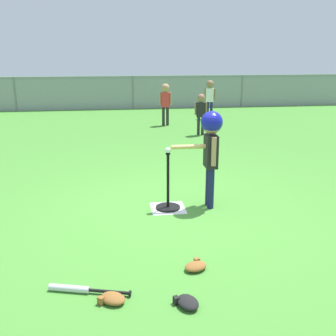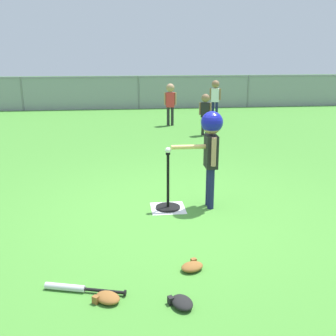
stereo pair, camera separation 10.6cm
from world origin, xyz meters
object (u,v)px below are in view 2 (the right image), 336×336
at_px(baseball_on_tee, 168,150).
at_px(fielder_near_right, 215,94).
at_px(spare_bat_silver, 73,288).
at_px(glove_by_plate, 192,266).
at_px(batter_child, 211,140).
at_px(fielder_deep_right, 170,99).
at_px(fielder_deep_center, 205,109).
at_px(glove_near_bats, 107,298).
at_px(batting_tee, 168,199).
at_px(glove_tossed_aside, 182,302).

bearing_deg(baseball_on_tee, fielder_near_right, 72.04).
xyz_separation_m(spare_bat_silver, glove_by_plate, (1.07, 0.22, 0.01)).
relative_size(batter_child, fielder_deep_right, 1.11).
height_order(batter_child, fielder_deep_right, batter_child).
relative_size(spare_bat_silver, glove_by_plate, 2.64).
distance_m(baseball_on_tee, spare_bat_silver, 2.18).
height_order(batter_child, fielder_deep_center, batter_child).
bearing_deg(fielder_near_right, glove_near_bats, -108.57).
height_order(fielder_deep_center, glove_near_bats, fielder_deep_center).
xyz_separation_m(fielder_deep_right, glove_by_plate, (-0.75, -7.59, -0.70)).
bearing_deg(glove_near_bats, batting_tee, 69.29).
relative_size(glove_near_bats, glove_tossed_aside, 1.05).
bearing_deg(spare_bat_silver, batter_child, 48.21).
relative_size(fielder_near_right, glove_tossed_aside, 4.46).
xyz_separation_m(batter_child, fielder_deep_right, (0.25, 6.05, -0.17)).
bearing_deg(fielder_deep_right, spare_bat_silver, -103.11).
xyz_separation_m(baseball_on_tee, fielder_deep_right, (0.79, 6.05, -0.05)).
height_order(batting_tee, batter_child, batter_child).
bearing_deg(fielder_near_right, batting_tee, -107.96).
bearing_deg(baseball_on_tee, glove_tossed_aside, -93.87).
xyz_separation_m(baseball_on_tee, fielder_near_right, (2.27, 7.00, -0.04)).
bearing_deg(glove_near_bats, batter_child, 56.62).
bearing_deg(spare_bat_silver, glove_tossed_aside, -19.81).
xyz_separation_m(fielder_near_right, fielder_deep_center, (-0.81, -2.39, -0.10)).
bearing_deg(batting_tee, baseball_on_tee, 0.00).
relative_size(batter_child, fielder_deep_center, 1.26).
bearing_deg(fielder_deep_right, fielder_deep_center, -65.05).
distance_m(fielder_deep_center, glove_near_bats, 6.95).
xyz_separation_m(batting_tee, glove_by_plate, (0.04, -1.55, -0.09)).
height_order(batting_tee, glove_near_bats, batting_tee).
height_order(fielder_near_right, fielder_deep_right, fielder_near_right).
xyz_separation_m(fielder_deep_center, glove_tossed_aside, (-1.60, -6.70, -0.61)).
bearing_deg(batting_tee, spare_bat_silver, -120.23).
height_order(batting_tee, spare_bat_silver, batting_tee).
height_order(glove_by_plate, glove_near_bats, same).
bearing_deg(fielder_near_right, fielder_deep_center, -108.73).
bearing_deg(batter_child, baseball_on_tee, 179.45).
bearing_deg(glove_by_plate, baseball_on_tee, 91.57).
distance_m(glove_by_plate, glove_tossed_aside, 0.57).
height_order(fielder_deep_right, spare_bat_silver, fielder_deep_right).
relative_size(batting_tee, spare_bat_silver, 1.06).
distance_m(batting_tee, fielder_near_right, 7.38).
bearing_deg(batting_tee, fielder_deep_right, 82.55).
height_order(batting_tee, fielder_deep_center, fielder_deep_center).
xyz_separation_m(baseball_on_tee, glove_by_plate, (0.04, -1.55, -0.75)).
height_order(batter_child, glove_near_bats, batter_child).
distance_m(spare_bat_silver, glove_by_plate, 1.09).
bearing_deg(batting_tee, batter_child, -0.55).
xyz_separation_m(batter_child, glove_tossed_aside, (-0.69, -2.08, -0.87)).
relative_size(fielder_deep_center, glove_tossed_aside, 3.88).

